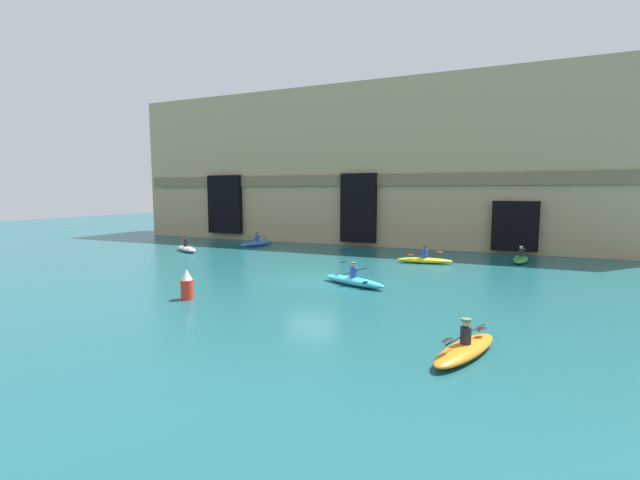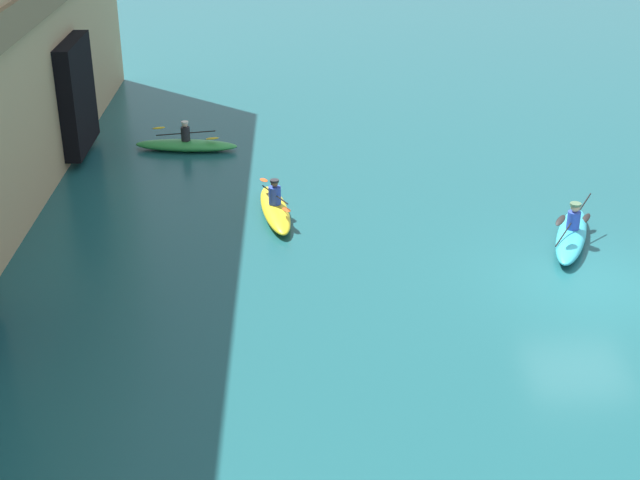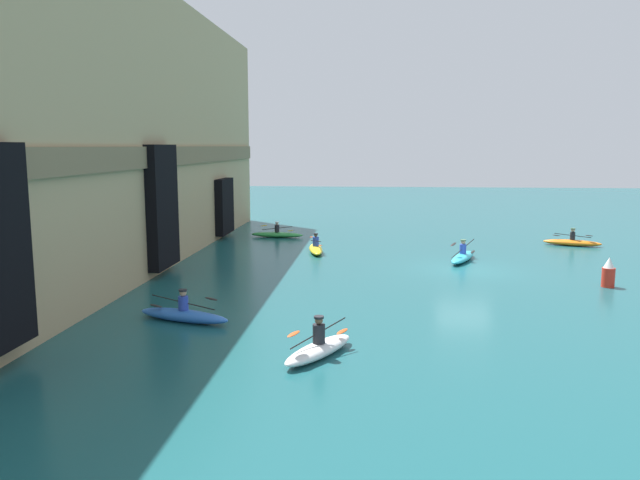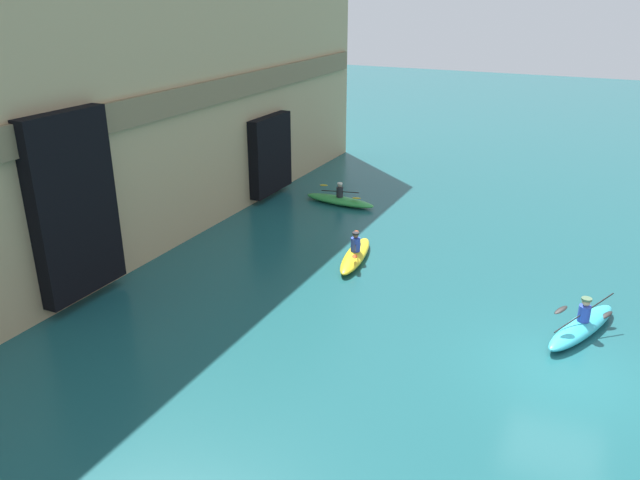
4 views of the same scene
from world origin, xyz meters
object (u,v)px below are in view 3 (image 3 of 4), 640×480
object	(u,v)px
kayak_white	(319,348)
kayak_orange	(572,242)
kayak_cyan	(463,257)
kayak_yellow	(316,248)
kayak_green	(277,234)
kayak_blue	(184,314)
marker_buoy	(608,273)

from	to	relation	value
kayak_white	kayak_orange	bearing A→B (deg)	-3.57
kayak_white	kayak_cyan	bearing A→B (deg)	7.09
kayak_yellow	kayak_green	size ratio (longest dim) A/B	0.99
kayak_cyan	kayak_green	xyz separation A→B (m)	(7.38, 10.64, -0.04)
kayak_yellow	kayak_cyan	bearing A→B (deg)	-113.17
kayak_blue	marker_buoy	size ratio (longest dim) A/B	2.74
kayak_cyan	kayak_yellow	world-z (taller)	kayak_cyan
kayak_blue	kayak_white	distance (m)	5.67
kayak_blue	kayak_green	size ratio (longest dim) A/B	1.00
kayak_blue	kayak_white	bearing A→B (deg)	-15.26
kayak_blue	kayak_green	xyz separation A→B (m)	(19.32, -0.06, -0.05)
kayak_blue	kayak_cyan	bearing A→B (deg)	65.47
kayak_white	kayak_orange	xyz separation A→B (m)	(20.58, -12.97, -0.04)
kayak_cyan	kayak_white	xyz separation A→B (m)	(-14.99, 5.93, 0.01)
kayak_white	marker_buoy	distance (m)	14.70
kayak_cyan	kayak_green	bearing A→B (deg)	-103.57
marker_buoy	kayak_blue	bearing A→B (deg)	112.45
kayak_blue	kayak_orange	size ratio (longest dim) A/B	1.04
kayak_cyan	kayak_orange	distance (m)	8.99
kayak_green	kayak_orange	xyz separation A→B (m)	(-1.80, -17.68, 0.01)
kayak_white	kayak_blue	bearing A→B (deg)	86.04
kayak_white	kayak_yellow	size ratio (longest dim) A/B	0.88
kayak_yellow	kayak_green	distance (m)	6.20
kayak_cyan	marker_buoy	xyz separation A→B (m)	(-5.37, -5.18, 0.34)
kayak_blue	kayak_green	bearing A→B (deg)	107.17
kayak_white	kayak_orange	size ratio (longest dim) A/B	0.91
kayak_blue	kayak_yellow	world-z (taller)	kayak_blue
kayak_blue	kayak_orange	world-z (taller)	kayak_blue
kayak_green	kayak_yellow	bearing A→B (deg)	-55.47
kayak_orange	marker_buoy	world-z (taller)	marker_buoy
kayak_yellow	marker_buoy	size ratio (longest dim) A/B	2.72
kayak_blue	kayak_cyan	distance (m)	16.03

